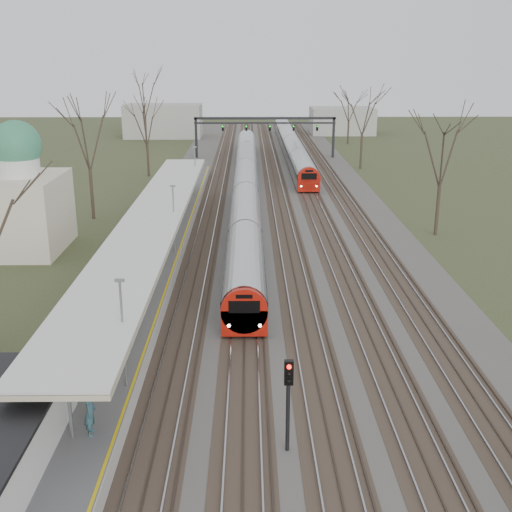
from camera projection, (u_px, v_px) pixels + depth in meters
The scene contains 11 objects.
track_bed at pixel (272, 202), 67.93m from camera, with size 24.00×160.00×0.22m.
platform at pixel (163, 245), 51.01m from camera, with size 3.50×69.00×1.00m, color #9E9B93.
canopy at pixel (153, 218), 45.67m from camera, with size 4.10×50.00×3.11m.
dome_building at pixel (1, 205), 50.36m from camera, with size 10.00×8.00×10.30m.
signal_gantry at pixel (265, 125), 95.04m from camera, with size 21.00×0.59×6.08m.
tree_west_far at pixel (87, 134), 58.64m from camera, with size 5.50×5.50×11.33m.
tree_east_far at pixel (443, 151), 53.51m from camera, with size 5.00×5.00×10.30m.
train_near at pixel (246, 183), 70.41m from camera, with size 2.62×75.21×3.05m.
train_far at pixel (291, 145), 99.75m from camera, with size 2.62×60.21×3.05m.
passenger at pixel (90, 413), 24.60m from camera, with size 0.69×0.45×1.89m, color #2F515C.
signal_post at pixel (288, 392), 24.58m from camera, with size 0.35×0.45×4.10m.
Camera 1 is at (-2.26, -11.45, 15.14)m, focal length 45.00 mm.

